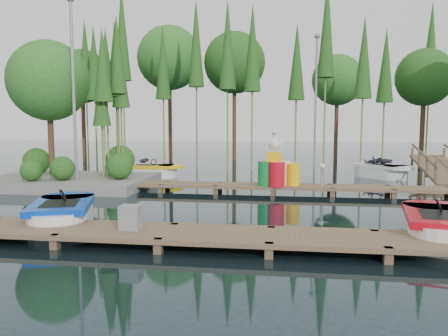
# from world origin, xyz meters

# --- Properties ---
(ground_plane) EXTENTS (90.00, 90.00, 0.00)m
(ground_plane) POSITION_xyz_m (0.00, 0.00, 0.00)
(ground_plane) COLOR #1C2E35
(near_dock) EXTENTS (18.00, 1.50, 0.50)m
(near_dock) POSITION_xyz_m (0.00, -4.50, 0.23)
(near_dock) COLOR brown
(near_dock) RESTS_ON ground
(far_dock) EXTENTS (15.00, 1.20, 0.50)m
(far_dock) POSITION_xyz_m (1.00, 2.50, 0.23)
(far_dock) COLOR brown
(far_dock) RESTS_ON ground
(island) EXTENTS (6.20, 4.20, 6.75)m
(island) POSITION_xyz_m (-6.30, 3.29, 3.18)
(island) COLOR slate
(island) RESTS_ON ground
(tree_screen) EXTENTS (34.42, 18.53, 10.31)m
(tree_screen) POSITION_xyz_m (-2.04, 10.60, 6.12)
(tree_screen) COLOR #4A331F
(tree_screen) RESTS_ON ground
(lamp_island) EXTENTS (0.30, 0.30, 7.25)m
(lamp_island) POSITION_xyz_m (-5.50, 2.50, 4.26)
(lamp_island) COLOR gray
(lamp_island) RESTS_ON ground
(lamp_rear) EXTENTS (0.30, 0.30, 7.25)m
(lamp_rear) POSITION_xyz_m (4.00, 11.00, 4.26)
(lamp_rear) COLOR gray
(lamp_rear) RESTS_ON ground
(ramp) EXTENTS (1.50, 3.94, 1.49)m
(ramp) POSITION_xyz_m (9.00, 6.50, 0.59)
(ramp) COLOR brown
(ramp) RESTS_ON ground
(boat_blue) EXTENTS (2.21, 3.22, 0.99)m
(boat_blue) POSITION_xyz_m (-2.97, -3.28, 0.29)
(boat_blue) COLOR white
(boat_blue) RESTS_ON ground
(boat_red) EXTENTS (1.84, 3.16, 1.00)m
(boat_red) POSITION_xyz_m (5.72, -3.38, 0.29)
(boat_red) COLOR white
(boat_red) RESTS_ON ground
(boat_yellow_far) EXTENTS (2.87, 1.51, 1.38)m
(boat_yellow_far) POSITION_xyz_m (-3.73, 6.30, 0.29)
(boat_yellow_far) COLOR white
(boat_yellow_far) RESTS_ON ground
(boat_white_far) EXTENTS (2.92, 3.04, 1.38)m
(boat_white_far) POSITION_xyz_m (6.82, 7.65, 0.31)
(boat_white_far) COLOR white
(boat_white_far) RESTS_ON ground
(utility_cabinet) EXTENTS (0.42, 0.35, 0.51)m
(utility_cabinet) POSITION_xyz_m (-0.78, -4.50, 0.56)
(utility_cabinet) COLOR gray
(utility_cabinet) RESTS_ON near_dock
(yellow_barrel) EXTENTS (0.53, 0.53, 0.79)m
(yellow_barrel) POSITION_xyz_m (2.69, 2.50, 0.70)
(yellow_barrel) COLOR yellow
(yellow_barrel) RESTS_ON far_dock
(drum_cluster) EXTENTS (1.15, 1.05, 1.98)m
(drum_cluster) POSITION_xyz_m (2.06, 2.35, 0.88)
(drum_cluster) COLOR #0E7F31
(drum_cluster) RESTS_ON far_dock
(seagull_post) EXTENTS (0.50, 0.27, 0.81)m
(seagull_post) POSITION_xyz_m (3.72, 2.50, 0.84)
(seagull_post) COLOR gray
(seagull_post) RESTS_ON far_dock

